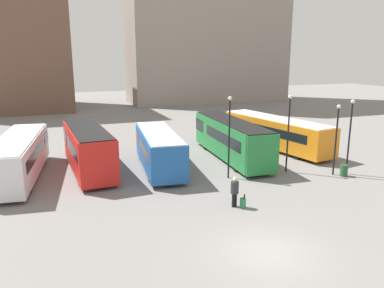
{
  "coord_description": "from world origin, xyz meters",
  "views": [
    {
      "loc": [
        -8.34,
        -12.65,
        8.39
      ],
      "look_at": [
        0.38,
        10.48,
        2.55
      ],
      "focal_mm": 35.0,
      "sensor_mm": 36.0,
      "label": 1
    }
  ],
  "objects_px": {
    "bus_3": "(231,138)",
    "lamp_post_3": "(229,131)",
    "bus_1": "(88,148)",
    "lamp_post_2": "(336,134)",
    "suitcase": "(243,203)",
    "bus_4": "(274,131)",
    "trash_bin": "(344,170)",
    "lamp_post_1": "(350,131)",
    "bus_0": "(19,156)",
    "bus_2": "(159,149)",
    "traveler": "(235,189)",
    "lamp_post_0": "(288,127)"
  },
  "relations": [
    {
      "from": "bus_1",
      "to": "lamp_post_2",
      "type": "bearing_deg",
      "value": -116.38
    },
    {
      "from": "lamp_post_2",
      "to": "lamp_post_3",
      "type": "height_order",
      "value": "lamp_post_3"
    },
    {
      "from": "bus_3",
      "to": "bus_4",
      "type": "xyz_separation_m",
      "value": [
        5.35,
        1.68,
        -0.18
      ]
    },
    {
      "from": "bus_1",
      "to": "lamp_post_2",
      "type": "xyz_separation_m",
      "value": [
        16.44,
        -6.99,
        1.26
      ]
    },
    {
      "from": "bus_2",
      "to": "traveler",
      "type": "xyz_separation_m",
      "value": [
        2.0,
        -8.62,
        -0.51
      ]
    },
    {
      "from": "bus_2",
      "to": "lamp_post_2",
      "type": "height_order",
      "value": "lamp_post_2"
    },
    {
      "from": "bus_0",
      "to": "traveler",
      "type": "bearing_deg",
      "value": -123.62
    },
    {
      "from": "lamp_post_1",
      "to": "bus_1",
      "type": "bearing_deg",
      "value": 157.72
    },
    {
      "from": "bus_4",
      "to": "traveler",
      "type": "distance_m",
      "value": 14.94
    },
    {
      "from": "lamp_post_0",
      "to": "suitcase",
      "type": "bearing_deg",
      "value": -141.61
    },
    {
      "from": "lamp_post_3",
      "to": "trash_bin",
      "type": "xyz_separation_m",
      "value": [
        7.91,
        -2.54,
        -2.95
      ]
    },
    {
      "from": "suitcase",
      "to": "lamp_post_3",
      "type": "bearing_deg",
      "value": -29.95
    },
    {
      "from": "bus_1",
      "to": "bus_3",
      "type": "xyz_separation_m",
      "value": [
        11.53,
        -0.21,
        -0.04
      ]
    },
    {
      "from": "bus_3",
      "to": "lamp_post_3",
      "type": "xyz_separation_m",
      "value": [
        -2.51,
        -4.77,
        1.64
      ]
    },
    {
      "from": "bus_1",
      "to": "bus_3",
      "type": "distance_m",
      "value": 11.53
    },
    {
      "from": "bus_4",
      "to": "trash_bin",
      "type": "height_order",
      "value": "bus_4"
    },
    {
      "from": "traveler",
      "to": "lamp_post_2",
      "type": "distance_m",
      "value": 9.99
    },
    {
      "from": "suitcase",
      "to": "lamp_post_2",
      "type": "xyz_separation_m",
      "value": [
        9.05,
        3.17,
        2.73
      ]
    },
    {
      "from": "traveler",
      "to": "trash_bin",
      "type": "height_order",
      "value": "traveler"
    },
    {
      "from": "bus_0",
      "to": "bus_3",
      "type": "distance_m",
      "value": 16.22
    },
    {
      "from": "bus_1",
      "to": "suitcase",
      "type": "height_order",
      "value": "bus_1"
    },
    {
      "from": "traveler",
      "to": "lamp_post_3",
      "type": "relative_size",
      "value": 0.31
    },
    {
      "from": "traveler",
      "to": "trash_bin",
      "type": "xyz_separation_m",
      "value": [
        9.88,
        2.25,
        -0.63
      ]
    },
    {
      "from": "bus_3",
      "to": "bus_4",
      "type": "bearing_deg",
      "value": -68.76
    },
    {
      "from": "bus_3",
      "to": "lamp_post_2",
      "type": "distance_m",
      "value": 8.48
    },
    {
      "from": "lamp_post_3",
      "to": "bus_1",
      "type": "bearing_deg",
      "value": 151.1
    },
    {
      "from": "lamp_post_3",
      "to": "trash_bin",
      "type": "relative_size",
      "value": 6.76
    },
    {
      "from": "bus_0",
      "to": "lamp_post_3",
      "type": "relative_size",
      "value": 1.95
    },
    {
      "from": "lamp_post_1",
      "to": "lamp_post_2",
      "type": "distance_m",
      "value": 1.06
    },
    {
      "from": "bus_0",
      "to": "lamp_post_3",
      "type": "bearing_deg",
      "value": -104.02
    },
    {
      "from": "bus_2",
      "to": "lamp_post_2",
      "type": "bearing_deg",
      "value": -110.48
    },
    {
      "from": "bus_3",
      "to": "suitcase",
      "type": "height_order",
      "value": "bus_3"
    },
    {
      "from": "bus_4",
      "to": "bus_2",
      "type": "bearing_deg",
      "value": 92.58
    },
    {
      "from": "bus_3",
      "to": "bus_2",
      "type": "bearing_deg",
      "value": 102.17
    },
    {
      "from": "bus_1",
      "to": "bus_4",
      "type": "xyz_separation_m",
      "value": [
        16.88,
        1.47,
        -0.21
      ]
    },
    {
      "from": "bus_3",
      "to": "lamp_post_2",
      "type": "height_order",
      "value": "lamp_post_2"
    },
    {
      "from": "bus_0",
      "to": "lamp_post_1",
      "type": "distance_m",
      "value": 23.43
    },
    {
      "from": "bus_3",
      "to": "suitcase",
      "type": "bearing_deg",
      "value": 161.31
    },
    {
      "from": "lamp_post_2",
      "to": "lamp_post_3",
      "type": "relative_size",
      "value": 0.89
    },
    {
      "from": "trash_bin",
      "to": "lamp_post_2",
      "type": "bearing_deg",
      "value": 132.49
    },
    {
      "from": "bus_0",
      "to": "lamp_post_1",
      "type": "relative_size",
      "value": 2.06
    },
    {
      "from": "suitcase",
      "to": "bus_0",
      "type": "bearing_deg",
      "value": 36.69
    },
    {
      "from": "lamp_post_3",
      "to": "trash_bin",
      "type": "bearing_deg",
      "value": -17.83
    },
    {
      "from": "bus_2",
      "to": "lamp_post_1",
      "type": "relative_size",
      "value": 1.72
    },
    {
      "from": "bus_3",
      "to": "traveler",
      "type": "relative_size",
      "value": 6.62
    },
    {
      "from": "bus_1",
      "to": "bus_3",
      "type": "relative_size",
      "value": 0.8
    },
    {
      "from": "bus_0",
      "to": "suitcase",
      "type": "distance_m",
      "value": 16.0
    },
    {
      "from": "bus_4",
      "to": "lamp_post_2",
      "type": "bearing_deg",
      "value": 167.15
    },
    {
      "from": "bus_0",
      "to": "lamp_post_1",
      "type": "height_order",
      "value": "lamp_post_1"
    },
    {
      "from": "lamp_post_2",
      "to": "trash_bin",
      "type": "distance_m",
      "value": 2.71
    }
  ]
}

